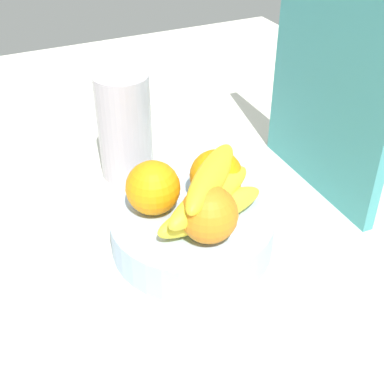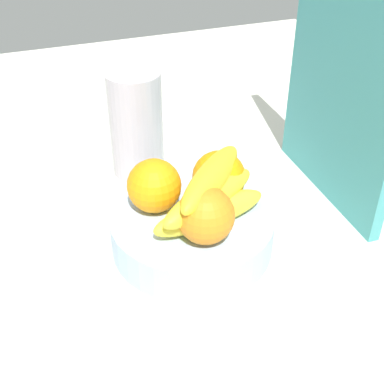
{
  "view_description": "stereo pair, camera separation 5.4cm",
  "coord_description": "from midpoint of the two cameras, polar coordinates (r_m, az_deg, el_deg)",
  "views": [
    {
      "loc": [
        52.63,
        -22.26,
        50.41
      ],
      "look_at": [
        -0.06,
        2.78,
        9.41
      ],
      "focal_mm": 49.4,
      "sensor_mm": 36.0,
      "label": 1
    },
    {
      "loc": [
        54.71,
        -17.32,
        50.41
      ],
      "look_at": [
        -0.06,
        2.78,
        9.41
      ],
      "focal_mm": 49.4,
      "sensor_mm": 36.0,
      "label": 2
    }
  ],
  "objects": [
    {
      "name": "fruit_bowl",
      "position": [
        0.75,
        -2.04,
        -4.23
      ],
      "size": [
        23.02,
        23.02,
        5.41
      ],
      "primitive_type": "cylinder",
      "color": "#A6C2DF",
      "rests_on": "ground_plane"
    },
    {
      "name": "orange_front_right",
      "position": [
        0.67,
        -0.43,
        -2.51
      ],
      "size": [
        7.62,
        7.62,
        7.62
      ],
      "primitive_type": "sphere",
      "color": "orange",
      "rests_on": "fruit_bowl"
    },
    {
      "name": "orange_center",
      "position": [
        0.75,
        0.57,
        1.7
      ],
      "size": [
        7.62,
        7.62,
        7.62
      ],
      "primitive_type": "sphere",
      "color": "orange",
      "rests_on": "fruit_bowl"
    },
    {
      "name": "orange_front_left",
      "position": [
        0.73,
        -6.35,
        0.4
      ],
      "size": [
        7.62,
        7.62,
        7.62
      ],
      "primitive_type": "sphere",
      "color": "orange",
      "rests_on": "fruit_bowl"
    },
    {
      "name": "thermos_tumbler",
      "position": [
        0.89,
        -9.01,
        6.93
      ],
      "size": [
        8.92,
        8.92,
        18.15
      ],
      "primitive_type": "cylinder",
      "color": "#B6AEB9",
      "rests_on": "ground_plane"
    },
    {
      "name": "banana_bunch",
      "position": [
        0.7,
        -0.16,
        -0.39
      ],
      "size": [
        14.93,
        17.44,
        8.4
      ],
      "color": "yellow",
      "rests_on": "fruit_bowl"
    },
    {
      "name": "cutting_board",
      "position": [
        0.83,
        12.84,
        11.24
      ],
      "size": [
        28.04,
        2.56,
        36.0
      ],
      "primitive_type": "cube",
      "rotation": [
        0.0,
        0.0,
        -0.03
      ],
      "color": "teal",
      "rests_on": "ground_plane"
    },
    {
      "name": "ground_plane",
      "position": [
        0.77,
        -3.86,
        -7.23
      ],
      "size": [
        180.0,
        140.0,
        3.0
      ],
      "primitive_type": "cube",
      "color": "beige"
    }
  ]
}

